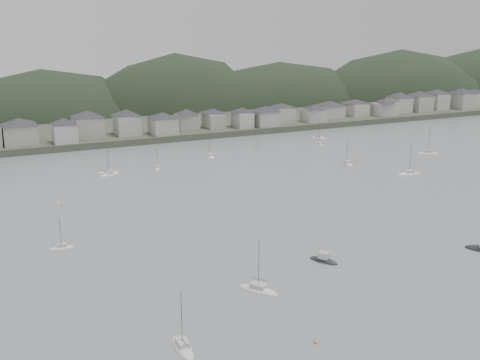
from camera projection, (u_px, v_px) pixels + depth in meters
ground at (417, 304)px, 101.58m from camera, size 900.00×900.00×0.00m
far_shore_land at (92, 109)px, 356.79m from camera, size 900.00×250.00×3.00m
forested_ridge at (110, 134)px, 339.97m from camera, size 851.55×103.94×102.57m
waterfront_town at (235, 115)px, 279.82m from camera, size 451.48×28.46×12.92m
moored_fleet at (234, 201)px, 163.41m from camera, size 238.83×177.35×12.51m
motor_launch_far at (324, 260)px, 120.52m from camera, size 5.27×7.20×3.65m
mooring_buoys at (278, 208)px, 157.09m from camera, size 156.17×136.72×0.70m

